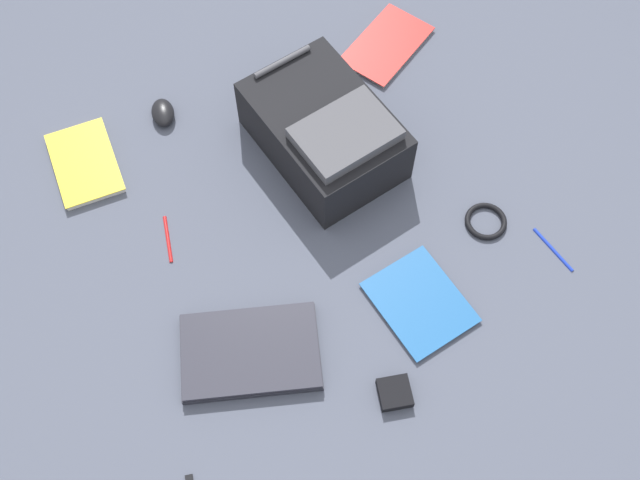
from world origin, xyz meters
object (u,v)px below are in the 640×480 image
(book_blue, at_px, (387,45))
(pen_black, at_px, (553,249))
(book_comic, at_px, (420,303))
(book_red, at_px, (85,164))
(laptop, at_px, (250,352))
(backpack, at_px, (325,131))
(earbud_pouch, at_px, (395,393))
(pen_blue, at_px, (168,238))
(computer_mouse, at_px, (163,113))
(cable_coil, at_px, (486,221))

(book_blue, bearing_deg, pen_black, -83.25)
(book_comic, height_order, book_red, book_red)
(book_red, bearing_deg, laptop, -72.88)
(backpack, relative_size, pen_black, 3.17)
(pen_black, distance_m, earbud_pouch, 0.58)
(pen_blue, distance_m, earbud_pouch, 0.72)
(backpack, relative_size, computer_mouse, 4.83)
(laptop, xyz_separation_m, book_red, (-0.21, 0.70, -0.01))
(laptop, height_order, computer_mouse, computer_mouse)
(book_comic, xyz_separation_m, book_red, (-0.65, 0.75, 0.00))
(cable_coil, bearing_deg, pen_black, -49.76)
(book_comic, height_order, cable_coil, cable_coil)
(laptop, distance_m, pen_black, 0.83)
(book_red, xyz_separation_m, computer_mouse, (0.25, 0.07, 0.01))
(book_comic, bearing_deg, book_red, 131.26)
(laptop, relative_size, book_red, 1.50)
(book_red, height_order, pen_black, book_red)
(book_red, distance_m, cable_coil, 1.11)
(book_comic, distance_m, earbud_pouch, 0.25)
(book_comic, bearing_deg, pen_blue, 140.23)
(book_blue, distance_m, pen_blue, 0.89)
(computer_mouse, bearing_deg, pen_black, -36.11)
(pen_blue, bearing_deg, laptop, -77.97)
(pen_blue, relative_size, earbud_pouch, 1.80)
(earbud_pouch, bearing_deg, pen_black, 17.65)
(book_red, bearing_deg, pen_black, -35.83)
(book_blue, relative_size, cable_coil, 2.90)
(laptop, distance_m, earbud_pouch, 0.36)
(book_red, height_order, pen_blue, book_red)
(computer_mouse, distance_m, pen_black, 1.14)
(book_red, relative_size, pen_blue, 1.88)
(book_blue, relative_size, pen_black, 2.18)
(laptop, relative_size, cable_coil, 3.47)
(pen_blue, bearing_deg, book_red, 113.03)
(pen_black, relative_size, pen_blue, 1.08)
(earbud_pouch, bearing_deg, book_red, 117.80)
(laptop, relative_size, pen_blue, 2.82)
(cable_coil, distance_m, earbud_pouch, 0.54)
(book_red, bearing_deg, pen_blue, -66.97)
(book_red, height_order, earbud_pouch, earbud_pouch)
(laptop, distance_m, book_red, 0.73)
(laptop, xyz_separation_m, pen_black, (0.83, -0.06, -0.01))
(computer_mouse, xyz_separation_m, pen_black, (0.79, -0.82, -0.01))
(book_blue, bearing_deg, computer_mouse, 177.65)
(pen_black, distance_m, pen_blue, 1.01)
(cable_coil, xyz_separation_m, earbud_pouch, (-0.43, -0.32, 0.01))
(computer_mouse, bearing_deg, cable_coil, -35.38)
(pen_blue, bearing_deg, pen_black, -25.89)
(cable_coil, distance_m, pen_black, 0.19)
(book_red, xyz_separation_m, earbud_pouch, (0.49, -0.93, 0.00))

